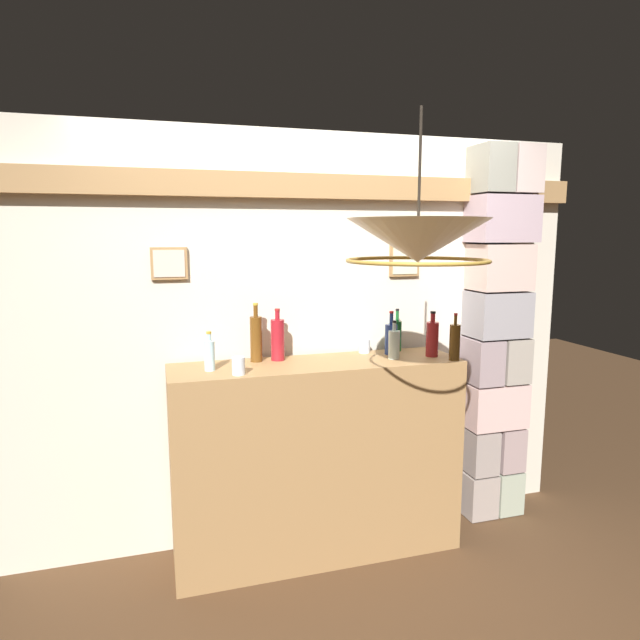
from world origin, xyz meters
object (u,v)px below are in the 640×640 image
object	(u,v)px
liquor_bottle_tequila	(278,339)
glass_tumbler_highball	(238,366)
glass_tumbler_rocks	(364,346)
liquor_bottle_brandy	(432,338)
liquor_bottle_vodka	(256,338)
liquor_bottle_mezcal	(209,355)
liquor_bottle_sherry	(391,338)
pendant_lamp	(418,242)
liquor_bottle_rum	(397,335)
liquor_bottle_whiskey	(394,344)
liquor_bottle_scotch	(455,342)

from	to	relation	value
liquor_bottle_tequila	glass_tumbler_highball	distance (m)	0.38
liquor_bottle_tequila	glass_tumbler_rocks	bearing A→B (deg)	4.37
liquor_bottle_brandy	liquor_bottle_vodka	bearing A→B (deg)	170.70
liquor_bottle_mezcal	glass_tumbler_rocks	world-z (taller)	liquor_bottle_mezcal
liquor_bottle_sherry	liquor_bottle_brandy	size ratio (longest dim) A/B	0.97
liquor_bottle_tequila	liquor_bottle_vodka	bearing A→B (deg)	178.61
liquor_bottle_sherry	pendant_lamp	world-z (taller)	pendant_lamp
liquor_bottle_rum	liquor_bottle_whiskey	world-z (taller)	liquor_bottle_rum
liquor_bottle_rum	liquor_bottle_tequila	xyz separation A→B (m)	(-0.76, -0.04, 0.02)
liquor_bottle_brandy	glass_tumbler_highball	size ratio (longest dim) A/B	2.90
liquor_bottle_vodka	glass_tumbler_rocks	world-z (taller)	liquor_bottle_vodka
liquor_bottle_sherry	pendant_lamp	size ratio (longest dim) A/B	0.42
glass_tumbler_rocks	glass_tumbler_highball	xyz separation A→B (m)	(-0.81, -0.31, 0.00)
liquor_bottle_vodka	pendant_lamp	world-z (taller)	pendant_lamp
liquor_bottle_mezcal	liquor_bottle_sherry	bearing A→B (deg)	5.04
liquor_bottle_mezcal	liquor_bottle_tequila	xyz separation A→B (m)	(0.40, 0.14, 0.04)
liquor_bottle_scotch	liquor_bottle_rum	xyz separation A→B (m)	(-0.21, 0.33, -0.01)
liquor_bottle_scotch	liquor_bottle_brandy	size ratio (longest dim) A/B	1.01
liquor_bottle_scotch	pendant_lamp	size ratio (longest dim) A/B	0.43
liquor_bottle_scotch	glass_tumbler_rocks	bearing A→B (deg)	141.66
liquor_bottle_scotch	liquor_bottle_brandy	world-z (taller)	liquor_bottle_scotch
liquor_bottle_brandy	liquor_bottle_vodka	distance (m)	1.03
glass_tumbler_highball	liquor_bottle_mezcal	bearing A→B (deg)	135.35
liquor_bottle_scotch	liquor_bottle_mezcal	world-z (taller)	liquor_bottle_scotch
liquor_bottle_mezcal	glass_tumbler_highball	xyz separation A→B (m)	(0.13, -0.13, -0.04)
liquor_bottle_whiskey	liquor_bottle_rum	bearing A→B (deg)	61.29
liquor_bottle_mezcal	liquor_bottle_sherry	xyz separation A→B (m)	(1.08, 0.10, 0.01)
liquor_bottle_whiskey	liquor_bottle_mezcal	bearing A→B (deg)	178.82
liquor_bottle_sherry	liquor_bottle_mezcal	bearing A→B (deg)	-174.96
liquor_bottle_tequila	liquor_bottle_scotch	bearing A→B (deg)	-16.76
liquor_bottle_mezcal	pendant_lamp	distance (m)	1.27
liquor_bottle_vodka	glass_tumbler_highball	distance (m)	0.32
liquor_bottle_sherry	liquor_bottle_brandy	xyz separation A→B (m)	(0.21, -0.12, 0.01)
liquor_bottle_tequila	pendant_lamp	distance (m)	1.15
liquor_bottle_tequila	glass_tumbler_rocks	xyz separation A→B (m)	(0.55, 0.04, -0.08)
liquor_bottle_mezcal	liquor_bottle_vodka	world-z (taller)	liquor_bottle_vodka
liquor_bottle_rum	liquor_bottle_whiskey	size ratio (longest dim) A/B	1.17
liquor_bottle_mezcal	liquor_bottle_brandy	xyz separation A→B (m)	(1.29, -0.03, 0.02)
liquor_bottle_scotch	liquor_bottle_mezcal	bearing A→B (deg)	173.48
liquor_bottle_rum	glass_tumbler_rocks	world-z (taller)	liquor_bottle_rum
liquor_bottle_sherry	liquor_bottle_brandy	bearing A→B (deg)	-30.66
liquor_bottle_mezcal	liquor_bottle_rum	distance (m)	1.17
liquor_bottle_rum	glass_tumbler_highball	xyz separation A→B (m)	(-1.02, -0.31, -0.05)
liquor_bottle_scotch	pendant_lamp	world-z (taller)	pendant_lamp
liquor_bottle_rum	liquor_bottle_whiskey	xyz separation A→B (m)	(-0.11, -0.20, -0.01)
liquor_bottle_brandy	glass_tumbler_rocks	size ratio (longest dim) A/B	3.21
liquor_bottle_whiskey	pendant_lamp	size ratio (longest dim) A/B	0.36
pendant_lamp	liquor_bottle_scotch	bearing A→B (deg)	48.16
liquor_bottle_rum	pendant_lamp	world-z (taller)	pendant_lamp
liquor_bottle_whiskey	liquor_bottle_sherry	world-z (taller)	liquor_bottle_sherry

